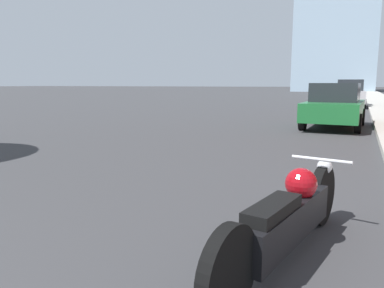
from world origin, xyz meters
TOP-DOWN VIEW (x-y plane):
  - sidewalk at (5.88, 40.00)m, footprint 2.39×240.00m
  - motorcycle at (3.67, 4.01)m, footprint 0.79×2.68m
  - parked_car_green at (3.39, 14.72)m, footprint 2.00×4.09m
  - parked_car_silver at (3.54, 27.52)m, footprint 2.00×4.30m

SIDE VIEW (x-z plane):
  - sidewalk at x=5.88m, z-range 0.00..0.15m
  - motorcycle at x=3.67m, z-range 0.00..0.76m
  - parked_car_green at x=3.39m, z-range 0.00..1.55m
  - parked_car_silver at x=3.54m, z-range -0.02..1.77m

